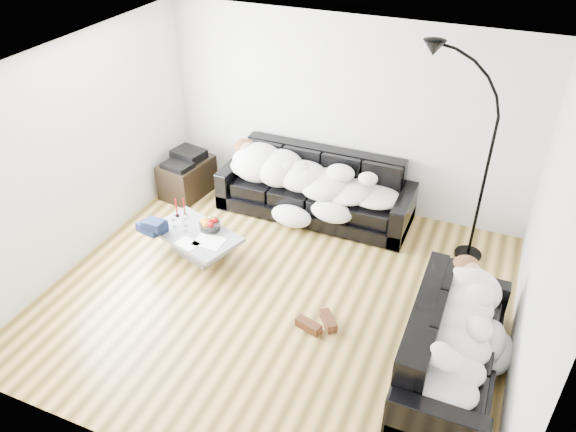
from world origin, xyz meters
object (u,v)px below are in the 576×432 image
at_px(av_cabinet, 187,177).
at_px(fruit_bowl, 210,224).
at_px(sleeper_back, 314,175).
at_px(stereo, 185,157).
at_px(candle_right, 184,207).
at_px(wine_glass_b, 174,221).
at_px(wine_glass_c, 185,226).
at_px(shoes, 318,323).
at_px(sofa_right, 454,343).
at_px(candle_left, 176,208).
at_px(sleeper_right, 458,326).
at_px(coffee_table, 196,243).
at_px(floor_lamp, 485,176).
at_px(wine_glass_a, 185,220).
at_px(sofa_back, 315,187).

bearing_deg(av_cabinet, fruit_bowl, -39.98).
xyz_separation_m(sleeper_back, fruit_bowl, (-0.89, -1.24, -0.24)).
bearing_deg(stereo, candle_right, -49.24).
height_order(fruit_bowl, candle_right, candle_right).
relative_size(wine_glass_b, wine_glass_c, 0.96).
height_order(candle_right, shoes, candle_right).
relative_size(sofa_right, candle_left, 7.44).
height_order(sleeper_right, av_cabinet, sleeper_right).
height_order(coffee_table, candle_right, candle_right).
relative_size(wine_glass_b, shoes, 0.33).
relative_size(sleeper_back, av_cabinet, 2.90).
xyz_separation_m(fruit_bowl, wine_glass_c, (-0.25, -0.17, 0.00)).
bearing_deg(sleeper_right, stereo, 64.88).
distance_m(shoes, floor_lamp, 2.54).
relative_size(av_cabinet, floor_lamp, 0.33).
xyz_separation_m(wine_glass_a, floor_lamp, (3.31, 1.22, 0.73)).
bearing_deg(shoes, sofa_back, 139.60).
bearing_deg(shoes, candle_left, -172.56).
relative_size(wine_glass_b, candle_left, 0.62).
distance_m(sleeper_right, wine_glass_b, 3.59).
bearing_deg(wine_glass_a, av_cabinet, 120.80).
height_order(sleeper_back, candle_left, sleeper_back).
distance_m(sleeper_right, floor_lamp, 2.05).
distance_m(sleeper_right, av_cabinet, 4.52).
bearing_deg(sofa_right, wine_glass_c, 78.72).
xyz_separation_m(sofa_right, wine_glass_a, (-3.40, 0.77, 0.01)).
bearing_deg(floor_lamp, sofa_right, -76.71).
distance_m(wine_glass_c, stereo, 1.47).
distance_m(sofa_back, fruit_bowl, 1.57).
height_order(sofa_back, wine_glass_b, sofa_back).
relative_size(fruit_bowl, wine_glass_b, 1.59).
relative_size(wine_glass_b, floor_lamp, 0.07).
bearing_deg(wine_glass_b, wine_glass_a, 30.65).
distance_m(sofa_right, sleeper_right, 0.23).
distance_m(wine_glass_a, candle_right, 0.24).
relative_size(shoes, floor_lamp, 0.22).
height_order(sleeper_right, stereo, sleeper_right).
bearing_deg(av_cabinet, wine_glass_c, -51.75).
relative_size(fruit_bowl, wine_glass_c, 1.53).
bearing_deg(av_cabinet, sofa_back, 13.56).
xyz_separation_m(sofa_back, wine_glass_a, (-1.21, -1.35, -0.02)).
relative_size(sofa_right, coffee_table, 1.78).
bearing_deg(shoes, floor_lamp, 83.83).
bearing_deg(sofa_right, sofa_back, 45.92).
bearing_deg(fruit_bowl, sleeper_right, -15.08).
height_order(wine_glass_a, shoes, wine_glass_a).
height_order(sleeper_back, floor_lamp, floor_lamp).
xyz_separation_m(wine_glass_b, candle_left, (-0.09, 0.21, 0.05)).
distance_m(sleeper_right, stereo, 4.51).
height_order(coffee_table, av_cabinet, av_cabinet).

